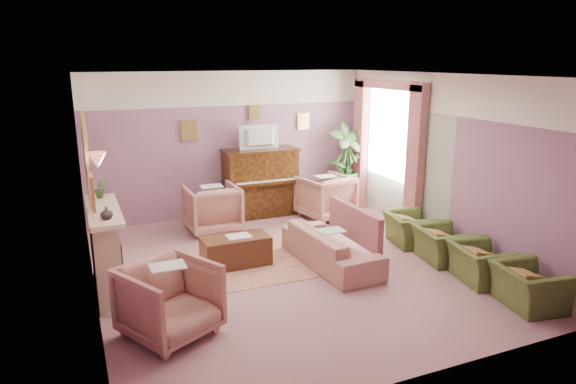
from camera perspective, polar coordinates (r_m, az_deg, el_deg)
name	(u,v)px	position (r m, az deg, el deg)	size (l,w,h in m)	color
floor	(292,267)	(7.76, 0.39, -8.31)	(5.50, 6.00, 0.01)	#9F7076
ceiling	(292,75)	(7.15, 0.43, 12.83)	(5.50, 6.00, 0.01)	white
wall_back	(230,145)	(10.10, -6.45, 5.27)	(5.50, 0.02, 2.80)	slate
wall_front	(424,242)	(4.84, 14.85, -5.44)	(5.50, 0.02, 2.80)	slate
wall_left	(86,195)	(6.75, -21.52, -0.33)	(0.02, 6.00, 2.80)	slate
wall_right	(446,161)	(8.78, 17.12, 3.31)	(0.02, 6.00, 2.80)	slate
picture_rail_band	(229,88)	(9.98, -6.61, 11.36)	(5.50, 0.01, 0.65)	white
stripe_panel	(397,166)	(9.84, 12.07, 2.86)	(0.01, 3.00, 2.15)	#A3AE9A
fireplace_surround	(105,253)	(7.19, -19.68, -6.38)	(0.30, 1.40, 1.10)	beige
fireplace_inset	(114,262)	(7.25, -18.78, -7.41)	(0.18, 0.72, 0.68)	black
fire_ember	(118,274)	(7.32, -18.35, -8.68)	(0.06, 0.54, 0.10)	#FF4713
mantel_shelf	(103,211)	(7.02, -19.83, -2.00)	(0.40, 1.55, 0.07)	beige
hearth	(124,288)	(7.40, -17.76, -10.11)	(0.55, 1.50, 0.02)	beige
mirror_frame	(87,160)	(6.86, -21.48, 3.34)	(0.04, 0.72, 1.20)	tan
mirror_glass	(89,160)	(6.86, -21.27, 3.36)	(0.01, 0.60, 1.06)	white
sconce_shade	(97,160)	(5.80, -20.43, 3.35)	(0.20, 0.20, 0.16)	#E7876E
piano	(260,183)	(10.11, -3.09, 1.00)	(1.40, 0.60, 1.30)	#371F0B
piano_keyshelf	(267,183)	(9.77, -2.38, 0.96)	(1.30, 0.12, 0.06)	#371F0B
piano_keys	(267,181)	(9.76, -2.39, 1.19)	(1.20, 0.08, 0.02)	silver
piano_top	(260,150)	(9.97, -3.14, 4.69)	(1.45, 0.65, 0.04)	#371F0B
television	(261,135)	(9.88, -3.06, 6.30)	(0.80, 0.12, 0.48)	black
print_back_left	(189,131)	(9.82, -10.93, 6.72)	(0.30, 0.03, 0.38)	tan
print_back_right	(303,122)	(10.56, 1.70, 7.84)	(0.26, 0.03, 0.34)	tan
print_back_mid	(254,113)	(10.14, -3.75, 8.78)	(0.22, 0.03, 0.26)	tan
print_left_wall	(92,192)	(5.51, -20.91, -0.02)	(0.03, 0.28, 0.36)	tan
window_blind	(390,131)	(9.92, 11.26, 6.66)	(0.03, 1.40, 1.80)	beige
curtain_left	(415,161)	(9.20, 13.94, 3.38)	(0.16, 0.34, 2.60)	#985256
curtain_right	(360,145)	(10.70, 8.02, 5.19)	(0.16, 0.34, 2.60)	#985256
pelmet	(389,85)	(9.79, 11.12, 11.63)	(0.16, 2.20, 0.16)	#985256
mantel_plant	(100,189)	(7.51, -20.15, 0.37)	(0.16, 0.16, 0.28)	#325A2A
mantel_vase	(106,213)	(6.51, -19.52, -2.22)	(0.16, 0.16, 0.16)	white
area_rug	(243,264)	(7.89, -5.06, -7.93)	(2.50, 1.80, 0.01)	#B1715D
coffee_table	(236,251)	(7.78, -5.82, -6.54)	(1.00, 0.50, 0.45)	#452614
table_paper	(239,236)	(7.71, -5.51, -4.90)	(0.35, 0.28, 0.01)	silver
sofa	(331,241)	(7.73, 4.80, -5.40)	(0.63, 1.89, 0.77)	#AE7965
sofa_throw	(355,223)	(7.85, 7.42, -3.49)	(0.10, 1.43, 0.53)	#985256
floral_armchair_left	(212,206)	(9.27, -8.44, -1.54)	(0.90, 0.90, 0.94)	#AE7965
floral_armchair_right	(325,195)	(9.97, 4.19, -0.28)	(0.90, 0.90, 0.94)	#AE7965
floral_armchair_front	(170,297)	(5.93, -13.03, -11.27)	(0.90, 0.90, 0.94)	#AE7965
olive_chair_a	(529,280)	(7.13, 25.23, -8.87)	(0.57, 0.81, 0.70)	#4A6027
olive_chair_b	(481,258)	(7.64, 20.67, -6.83)	(0.57, 0.81, 0.70)	#4A6027
olive_chair_c	(442,239)	(8.21, 16.74, -5.03)	(0.57, 0.81, 0.70)	#4A6027
olive_chair_d	(410,224)	(8.81, 13.36, -3.45)	(0.57, 0.81, 0.70)	#4A6027
side_table	(341,189)	(10.87, 5.89, 0.29)	(0.52, 0.52, 0.70)	silver
side_plant_big	(341,165)	(10.75, 5.96, 2.97)	(0.30, 0.30, 0.34)	#325A2A
side_plant_small	(349,167)	(10.73, 6.77, 2.76)	(0.16, 0.16, 0.28)	#325A2A
palm_pot	(345,200)	(10.77, 6.40, -0.85)	(0.34, 0.34, 0.34)	brown
palm_plant	(347,158)	(10.57, 6.53, 3.80)	(0.76, 0.76, 1.44)	#325A2A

